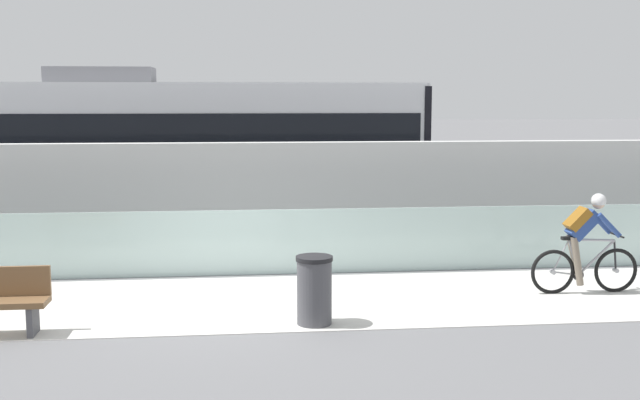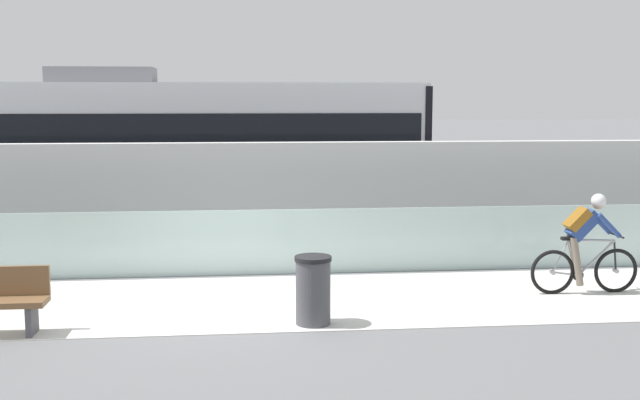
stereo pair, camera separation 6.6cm
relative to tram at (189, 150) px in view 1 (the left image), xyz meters
The scene contains 9 objects.
ground_plane 7.19m from the tram, 80.99° to the right, with size 200.00×200.00×0.00m, color slate.
bike_path_deck 7.19m from the tram, 80.99° to the right, with size 32.00×3.20×0.01m, color silver.
glass_parapet 5.28m from the tram, 77.75° to the right, with size 32.00×0.05×1.16m, color #ADC6C1.
concrete_barrier_wall 3.47m from the tram, 71.25° to the right, with size 32.00×0.36×2.24m, color silver.
tram_rail_near 2.29m from the tram, 33.45° to the right, with size 32.00×0.08×0.01m, color #595654.
tram_rail_far 2.29m from the tram, 33.45° to the left, with size 32.00×0.08×0.01m, color #595654.
tram is the anchor object (origin of this frame).
cyclist_on_bike 9.62m from the tram, 45.80° to the right, with size 1.77×0.58×1.61m.
trash_bin 8.51m from the tram, 74.70° to the right, with size 0.51×0.51×0.96m.
Camera 1 is at (0.16, -11.37, 3.10)m, focal length 42.66 mm.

